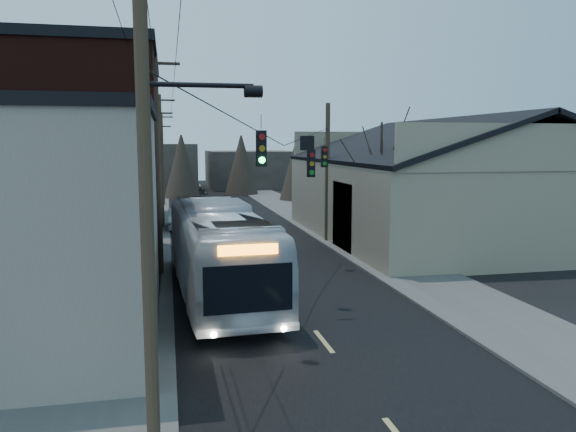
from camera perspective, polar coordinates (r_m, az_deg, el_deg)
name	(u,v)px	position (r m, az deg, el deg)	size (l,w,h in m)	color
road_surface	(237,232)	(38.83, -5.22, -1.64)	(9.00, 110.00, 0.02)	black
sidewalk_left	(140,235)	(38.60, -14.85, -1.84)	(4.00, 110.00, 0.12)	#474744
sidewalk_right	(328,228)	(40.11, 4.04, -1.26)	(4.00, 110.00, 0.12)	#474744
building_clapboard	(11,235)	(17.82, -26.35, -1.74)	(8.00, 8.00, 7.00)	gray
building_brick	(49,167)	(28.61, -23.12, 4.62)	(10.00, 12.00, 10.00)	black
building_left_far	(100,178)	(44.42, -18.52, 3.68)	(9.00, 14.00, 7.00)	#2D2924
warehouse	(446,196)	(37.61, 15.79, 1.94)	(16.16, 20.60, 7.73)	gray
building_far_left	(156,168)	(73.15, -13.30, 4.79)	(10.00, 12.00, 6.00)	#2D2924
building_far_right	(252,169)	(79.01, -3.72, 4.78)	(12.00, 14.00, 5.00)	#2D2924
bare_tree	(380,190)	(30.29, 9.38, 2.58)	(0.40, 0.40, 7.20)	black
utility_lines	(194,164)	(32.27, -9.57, 5.28)	(11.24, 45.28, 10.50)	#382B1E
bus	(219,250)	(22.77, -7.04, -3.47)	(3.06, 13.07, 3.64)	silver
parked_car	(180,219)	(40.89, -10.96, -0.27)	(1.54, 4.41, 1.45)	#B5B8BE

